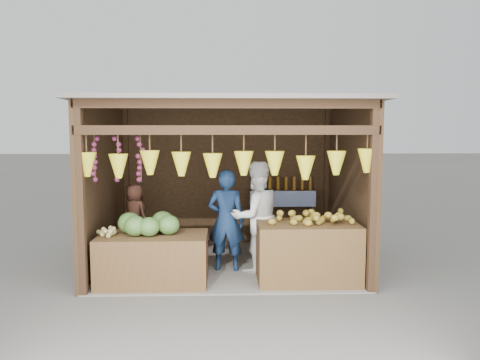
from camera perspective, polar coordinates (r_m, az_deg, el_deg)
name	(u,v)px	position (r m, az deg, el deg)	size (l,w,h in m)	color
ground	(228,264)	(7.87, -1.49, -10.19)	(80.00, 80.00, 0.00)	#514F49
stall_structure	(226,164)	(7.53, -1.77, 1.99)	(4.30, 3.30, 2.66)	slate
back_shelf	(282,200)	(9.01, 5.15, -2.47)	(1.25, 0.32, 1.32)	#382314
counter_left	(153,260)	(6.88, -10.52, -9.51)	(1.54, 0.85, 0.72)	#4B2E19
counter_right	(307,253)	(6.91, 8.21, -8.77)	(1.45, 0.85, 0.87)	#4B2F19
stool	(136,253)	(8.11, -12.60, -8.72)	(0.33, 0.33, 0.31)	black
man_standing	(226,221)	(7.30, -1.70, -4.97)	(0.59, 0.38, 1.61)	#13284A
woman_standing	(256,217)	(7.29, 1.98, -4.51)	(0.84, 0.65, 1.72)	silver
vendor_seated	(135,214)	(7.97, -12.70, -4.12)	(0.49, 0.32, 1.01)	brown
melon_pile	(150,223)	(6.79, -10.89, -5.21)	(1.00, 0.50, 0.32)	#204F15
tanfruit_pile	(105,231)	(6.86, -16.11, -6.03)	(0.34, 0.40, 0.13)	#A3924B
mango_pile	(309,216)	(6.81, 8.36, -4.31)	(1.40, 0.64, 0.22)	#B36417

